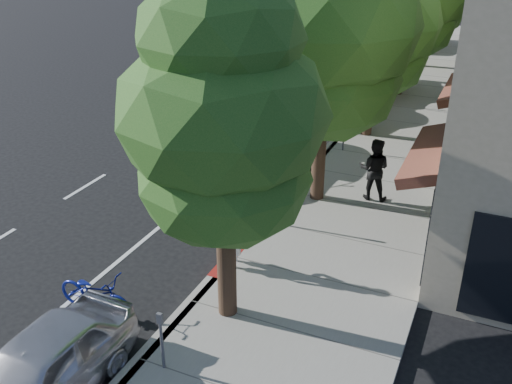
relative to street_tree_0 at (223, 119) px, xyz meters
The scene contains 15 objects.
ground 5.01m from the street_tree_0, 114.23° to the left, with size 120.00×120.00×0.00m, color black.
sidewalk 11.03m from the street_tree_0, 82.03° to the left, with size 4.60×56.00×0.15m, color gray.
curb 10.97m from the street_tree_0, 95.14° to the left, with size 0.30×56.00×0.15m, color #9E998E.
curb_red_segment 5.43m from the street_tree_0, 106.70° to the left, with size 0.32×4.00×0.15m, color maroon.
street_tree_0 is the anchor object (origin of this frame).
street_tree_1 6.03m from the street_tree_0, 90.00° to the left, with size 5.11×5.11×8.28m.
street_tree_2 12.00m from the street_tree_0, 90.00° to the left, with size 4.70×4.70×7.03m.
cyclist 4.10m from the street_tree_0, 110.51° to the left, with size 0.62×0.41×1.71m, color white.
bicycle 4.94m from the street_tree_0, 159.68° to the right, with size 0.65×1.87×0.98m, color navy.
silver_suv 8.90m from the street_tree_0, 112.46° to the left, with size 2.80×6.07×1.69m, color #BABABF.
dark_sedan 14.43m from the street_tree_0, 95.78° to the left, with size 1.44×4.12×1.36m, color black.
white_pickup 18.31m from the street_tree_0, 94.47° to the left, with size 2.40×5.89×1.71m, color silver.
dark_suv_far 29.63m from the street_tree_0, 92.73° to the left, with size 2.15×5.35×1.82m, color black.
near_car_a 5.51m from the street_tree_0, 118.75° to the right, with size 1.66×4.13×1.41m, color silver.
pedestrian 7.61m from the street_tree_0, 77.08° to the left, with size 0.92×0.72×1.89m, color black.
Camera 1 is at (5.49, -10.79, 7.89)m, focal length 40.00 mm.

